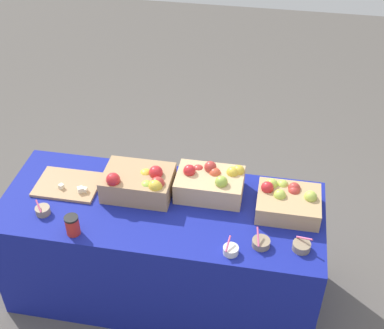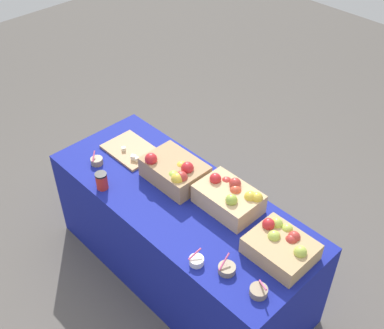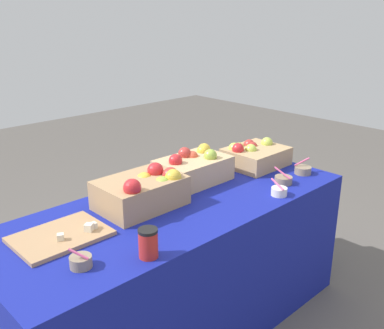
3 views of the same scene
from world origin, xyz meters
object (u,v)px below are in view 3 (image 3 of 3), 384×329
object	(u,v)px
apple_crate_middle	(193,168)
sample_bowl_extra	(283,180)
apple_crate_right	(143,191)
apple_crate_left	(254,155)
cutting_board_front	(61,236)
sample_bowl_near	(303,170)
sample_bowl_mid	(279,191)
coffee_cup	(148,243)
sample_bowl_far	(81,262)

from	to	relation	value
apple_crate_middle	sample_bowl_extra	distance (m)	0.50
apple_crate_right	sample_bowl_extra	distance (m)	0.80
apple_crate_left	cutting_board_front	world-z (taller)	apple_crate_left
apple_crate_left	sample_bowl_near	size ratio (longest dim) A/B	3.54
apple_crate_middle	sample_bowl_mid	distance (m)	0.49
apple_crate_left	cutting_board_front	xyz separation A→B (m)	(-1.32, -0.02, -0.06)
apple_crate_middle	sample_bowl_near	distance (m)	0.66
apple_crate_middle	cutting_board_front	size ratio (longest dim) A/B	1.04
cutting_board_front	sample_bowl_extra	size ratio (longest dim) A/B	3.69
apple_crate_left	sample_bowl_near	world-z (taller)	apple_crate_left
cutting_board_front	sample_bowl_near	size ratio (longest dim) A/B	3.76
apple_crate_left	apple_crate_middle	world-z (taller)	apple_crate_middle
apple_crate_right	sample_bowl_extra	world-z (taller)	apple_crate_right
apple_crate_middle	sample_bowl_extra	bearing A→B (deg)	-48.64
sample_bowl_mid	coffee_cup	bearing A→B (deg)	-179.40
apple_crate_right	coffee_cup	size ratio (longest dim) A/B	3.40
apple_crate_right	sample_bowl_mid	world-z (taller)	apple_crate_right
apple_crate_right	sample_bowl_extra	size ratio (longest dim) A/B	3.95
sample_bowl_far	sample_bowl_extra	bearing A→B (deg)	-1.24
sample_bowl_extra	sample_bowl_near	bearing A→B (deg)	3.58
apple_crate_middle	sample_bowl_near	bearing A→B (deg)	-33.64
sample_bowl_mid	coffee_cup	size ratio (longest dim) A/B	0.75
apple_crate_middle	apple_crate_left	bearing A→B (deg)	-8.58
cutting_board_front	sample_bowl_far	xyz separation A→B (m)	(-0.06, -0.26, 0.01)
apple_crate_right	sample_bowl_extra	xyz separation A→B (m)	(0.74, -0.30, -0.06)
coffee_cup	apple_crate_middle	bearing A→B (deg)	34.09
apple_crate_right	sample_bowl_mid	size ratio (longest dim) A/B	4.54
apple_crate_right	sample_bowl_near	xyz separation A→B (m)	(0.96, -0.28, -0.06)
sample_bowl_extra	coffee_cup	xyz separation A→B (m)	(-1.02, -0.09, 0.04)
sample_bowl_near	coffee_cup	world-z (taller)	coffee_cup
coffee_cup	sample_bowl_near	bearing A→B (deg)	4.79
apple_crate_left	sample_bowl_far	distance (m)	1.40
sample_bowl_far	coffee_cup	bearing A→B (deg)	-27.20
sample_bowl_mid	sample_bowl_near	bearing A→B (deg)	14.43
apple_crate_middle	coffee_cup	xyz separation A→B (m)	(-0.69, -0.47, -0.02)
apple_crate_right	sample_bowl_far	world-z (taller)	apple_crate_right
cutting_board_front	apple_crate_right	bearing A→B (deg)	1.91
sample_bowl_extra	apple_crate_left	bearing A→B (deg)	67.72
apple_crate_left	apple_crate_right	xyz separation A→B (m)	(-0.87, -0.01, 0.02)
apple_crate_left	coffee_cup	size ratio (longest dim) A/B	2.99
cutting_board_front	coffee_cup	world-z (taller)	coffee_cup
apple_crate_middle	sample_bowl_mid	world-z (taller)	apple_crate_middle
apple_crate_middle	apple_crate_right	world-z (taller)	apple_crate_right
coffee_cup	cutting_board_front	bearing A→B (deg)	114.84
cutting_board_front	apple_crate_left	bearing A→B (deg)	1.07
apple_crate_left	coffee_cup	xyz separation A→B (m)	(-1.15, -0.40, -0.01)
cutting_board_front	sample_bowl_near	distance (m)	1.43
sample_bowl_mid	sample_bowl_extra	bearing A→B (deg)	27.91
sample_bowl_far	apple_crate_left	bearing A→B (deg)	11.52
apple_crate_right	coffee_cup	distance (m)	0.48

